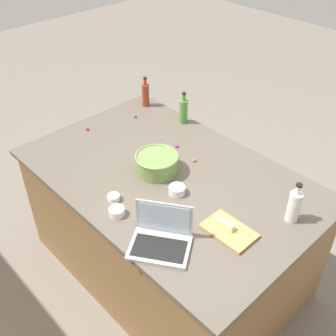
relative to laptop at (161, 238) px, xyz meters
The scene contains 18 objects.
ground_plane 1.12m from the laptop, 46.90° to the right, with size 12.00×12.00×0.00m, color slate.
island_counter 0.77m from the laptop, 46.90° to the right, with size 1.90×1.23×0.90m.
laptop is the anchor object (origin of this frame).
mixing_bowl_large 0.63m from the laptop, 40.30° to the right, with size 0.28×0.28×0.12m.
bottle_olive 1.25m from the laptop, 50.49° to the right, with size 0.06×0.06×0.25m.
bottle_soy 1.52m from the laptop, 38.01° to the right, with size 0.06×0.06×0.25m.
bottle_vinegar 0.75m from the laptop, 119.28° to the right, with size 0.07×0.07×0.25m.
cutting_board 0.38m from the laptop, 120.38° to the right, with size 0.28×0.18×0.02m, color tan.
butter_stick_left 0.36m from the laptop, 115.98° to the right, with size 0.11×0.04×0.04m, color #F4E58C.
ramekin_small 0.45m from the laptop, ahead, with size 0.07×0.07×0.04m, color white.
ramekin_medium 0.42m from the laptop, 55.84° to the right, with size 0.10×0.10×0.05m, color white.
ramekin_wide 0.34m from the laptop, ahead, with size 0.09×0.09×0.05m, color white.
candy_0 0.76m from the laptop, 59.61° to the right, with size 0.02×0.02×0.02m, color orange.
candy_1 1.33m from the laptop, 34.00° to the right, with size 0.02×0.02×0.02m, color blue.
candy_3 0.91m from the laptop, 49.57° to the right, with size 0.02×0.02×0.02m, color #CC3399.
candy_4 0.09m from the laptop, 20.21° to the left, with size 0.02×0.02×0.02m, color green.
candy_5 0.30m from the laptop, 23.38° to the right, with size 0.02×0.02×0.02m, color #CC3399.
candy_6 1.26m from the laptop, 16.93° to the right, with size 0.02×0.02×0.02m, color red.
Camera 1 is at (-1.49, 1.42, 2.51)m, focal length 43.72 mm.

